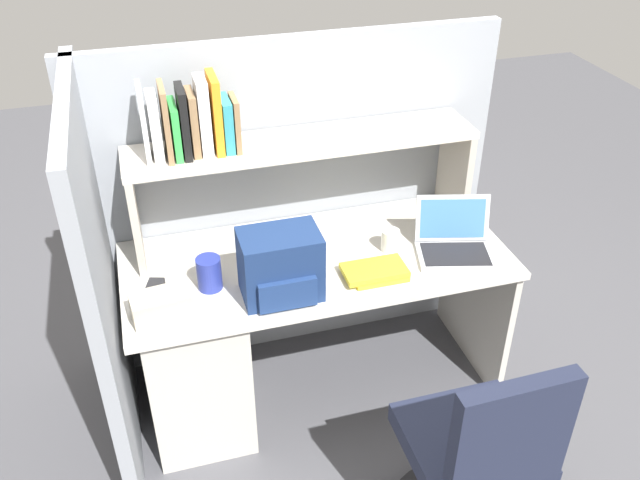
{
  "coord_description": "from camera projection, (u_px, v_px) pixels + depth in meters",
  "views": [
    {
      "loc": [
        -0.63,
        -2.24,
        2.35
      ],
      "look_at": [
        0.0,
        -0.05,
        0.85
      ],
      "focal_mm": 38.25,
      "sensor_mm": 36.0,
      "label": 1
    }
  ],
  "objects": [
    {
      "name": "desk_book_stack",
      "position": [
        376.0,
        272.0,
        2.72
      ],
      "size": [
        0.25,
        0.15,
        0.04
      ],
      "color": "yellow",
      "rests_on": "desk"
    },
    {
      "name": "backpack",
      "position": [
        281.0,
        266.0,
        2.56
      ],
      "size": [
        0.3,
        0.23,
        0.27
      ],
      "color": "navy",
      "rests_on": "desk"
    },
    {
      "name": "cubicle_partition_left",
      "position": [
        104.0,
        291.0,
        2.57
      ],
      "size": [
        0.05,
        1.06,
        1.55
      ],
      "primitive_type": "cube",
      "color": "gray",
      "rests_on": "ground_plane"
    },
    {
      "name": "desk",
      "position": [
        230.0,
        334.0,
        2.93
      ],
      "size": [
        1.6,
        0.7,
        0.73
      ],
      "color": "beige",
      "rests_on": "ground_plane"
    },
    {
      "name": "tissue_box",
      "position": [
        162.0,
        305.0,
        2.49
      ],
      "size": [
        0.23,
        0.14,
        0.1
      ],
      "primitive_type": "cube",
      "rotation": [
        0.0,
        0.0,
        0.12
      ],
      "color": "#BFB299",
      "rests_on": "desk"
    },
    {
      "name": "reference_books_on_shelf",
      "position": [
        191.0,
        121.0,
        2.58
      ],
      "size": [
        0.36,
        0.19,
        0.3
      ],
      "color": "white",
      "rests_on": "overhead_hutch"
    },
    {
      "name": "cubicle_partition_rear",
      "position": [
        294.0,
        204.0,
        3.12
      ],
      "size": [
        1.84,
        0.05,
        1.55
      ],
      "primitive_type": "cube",
      "color": "gray",
      "rests_on": "ground_plane"
    },
    {
      "name": "ground_plane",
      "position": [
        317.0,
        384.0,
        3.24
      ],
      "size": [
        8.0,
        8.0,
        0.0
      ],
      "primitive_type": "plane",
      "color": "#4C4C51"
    },
    {
      "name": "office_chair",
      "position": [
        476.0,
        467.0,
        2.36
      ],
      "size": [
        0.52,
        0.52,
        0.93
      ],
      "rotation": [
        0.0,
        0.0,
        3.16
      ],
      "color": "black",
      "rests_on": "ground_plane"
    },
    {
      "name": "computer_mouse",
      "position": [
        155.0,
        289.0,
        2.63
      ],
      "size": [
        0.09,
        0.12,
        0.03
      ],
      "primitive_type": "cube",
      "rotation": [
        0.0,
        0.0,
        -0.31
      ],
      "color": "#262628",
      "rests_on": "desk"
    },
    {
      "name": "overhead_hutch",
      "position": [
        303.0,
        161.0,
        2.8
      ],
      "size": [
        1.44,
        0.28,
        0.45
      ],
      "color": "#B3A99C",
      "rests_on": "desk"
    },
    {
      "name": "laptop",
      "position": [
        454.0,
        241.0,
        2.85
      ],
      "size": [
        0.37,
        0.33,
        0.22
      ],
      "color": "#B7BABF",
      "rests_on": "desk"
    },
    {
      "name": "paper_cup",
      "position": [
        390.0,
        240.0,
        2.86
      ],
      "size": [
        0.08,
        0.08,
        0.1
      ],
      "primitive_type": "cylinder",
      "color": "white",
      "rests_on": "desk"
    },
    {
      "name": "snack_canister",
      "position": [
        209.0,
        273.0,
        2.63
      ],
      "size": [
        0.1,
        0.1,
        0.14
      ],
      "primitive_type": "cylinder",
      "color": "navy",
      "rests_on": "desk"
    }
  ]
}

